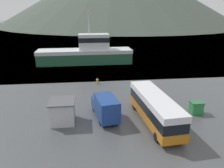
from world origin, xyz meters
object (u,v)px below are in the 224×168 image
Objects in this scene: tour_bus at (155,107)px; storage_bin at (196,107)px; dock_kiosk at (63,111)px; fishing_boat at (87,52)px; small_boat at (94,59)px; delivery_van at (105,106)px.

tour_bus is 7.04× the size of storage_bin.
storage_bin is 0.51× the size of dock_kiosk.
fishing_boat is at bearing 99.09° from tour_bus.
storage_bin is at bearing 10.28° from tour_bus.
dock_kiosk is (-15.23, -0.33, 0.51)m from storage_bin.
fishing_boat is 27.69m from dock_kiosk.
tour_bus is 29.51m from fishing_boat.
small_boat is at bearing 94.94° from tour_bus.
storage_bin is (10.63, -0.13, -0.63)m from delivery_van.
storage_bin is (12.50, -27.20, -1.69)m from fishing_boat.
dock_kiosk is (-9.72, 1.13, -0.48)m from tour_bus.
small_boat is at bearing 80.43° from delivery_van.
storage_bin is at bearing -10.54° from delivery_van.
dock_kiosk is at bearing 175.85° from delivery_van.
tour_bus is 31.77m from small_boat.
fishing_boat is at bearing 84.32° from dock_kiosk.
delivery_van reaches higher than small_boat.
fishing_boat is (-6.98, 28.66, 0.70)m from tour_bus.
tour_bus is 1.50× the size of small_boat.
tour_bus reaches higher than small_boat.
delivery_van is 10.64m from storage_bin.
tour_bus reaches higher than delivery_van.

